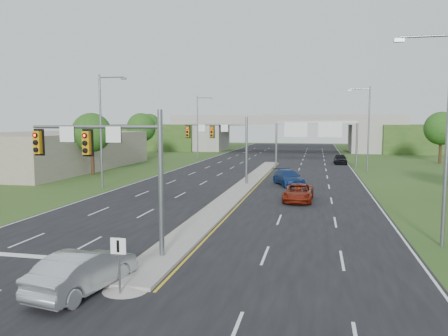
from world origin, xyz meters
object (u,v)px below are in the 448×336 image
signal_mast_near (114,158)px  sign_gantry (315,131)px  car_far_a (298,193)px  car_far_b (288,178)px  keep_right_sign (119,256)px  signal_mast_far (225,139)px  overpass (285,135)px  car_silver (84,271)px  car_far_c (340,159)px

signal_mast_near → sign_gantry: bearing=78.8°
car_far_a → car_far_b: car_far_b is taller
keep_right_sign → signal_mast_near: bearing=116.9°
signal_mast_near → signal_mast_far: (0.00, 25.00, 0.00)m
signal_mast_near → overpass: overpass is taller
car_far_a → signal_mast_far: bearing=135.3°
overpass → sign_gantry: bearing=-79.2°
overpass → car_far_b: bearing=-85.5°
signal_mast_near → car_silver: size_ratio=1.45×
keep_right_sign → car_silver: (-1.50, 0.11, -0.70)m
car_silver → car_far_c: size_ratio=1.05×
signal_mast_far → car_far_b: bearing=6.3°
signal_mast_far → car_silver: size_ratio=1.45×
signal_mast_far → keep_right_sign: (2.26, -29.45, -3.21)m
signal_mast_near → sign_gantry: 45.88m
sign_gantry → overpass: overpass is taller
signal_mast_far → overpass: 55.13m
sign_gantry → car_silver: bearing=-99.4°
signal_mast_near → car_far_c: signal_mast_near is taller
car_far_a → overpass: bearing=96.6°
signal_mast_near → car_silver: bearing=-80.0°
car_far_b → keep_right_sign: bearing=-119.5°
signal_mast_near → keep_right_sign: (2.26, -4.45, -3.21)m
overpass → car_silver: size_ratio=16.59×
keep_right_sign → sign_gantry: bearing=82.3°
car_silver → keep_right_sign: bearing=-174.3°
sign_gantry → car_far_b: sign_gantry is taller
car_silver → car_far_c: bearing=-92.4°
keep_right_sign → overpass: 84.55m
car_far_a → signal_mast_near: bearing=-113.7°
overpass → car_silver: (-1.50, -84.41, -2.74)m
signal_mast_far → car_far_b: (6.52, 0.72, -3.93)m
car_silver → car_far_b: bearing=-90.9°
car_far_b → car_far_a: bearing=-102.8°
car_far_a → car_far_b: 9.08m
signal_mast_far → car_far_b: size_ratio=1.30×
car_silver → car_far_b: car_silver is taller
car_silver → car_far_b: (5.76, 30.06, -0.02)m
keep_right_sign → car_silver: keep_right_sign is taller
keep_right_sign → car_silver: size_ratio=0.46×
keep_right_sign → car_far_c: size_ratio=0.48×
car_far_c → car_silver: bearing=-103.7°
signal_mast_near → car_far_a: size_ratio=1.40×
sign_gantry → overpass: bearing=100.8°
keep_right_sign → sign_gantry: 50.04m
signal_mast_far → car_far_c: (12.90, 25.99, -3.92)m
overpass → car_far_b: 54.59m
car_far_a → car_far_b: size_ratio=0.93×
signal_mast_far → car_far_b: 7.65m
signal_mast_far → sign_gantry: 21.91m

